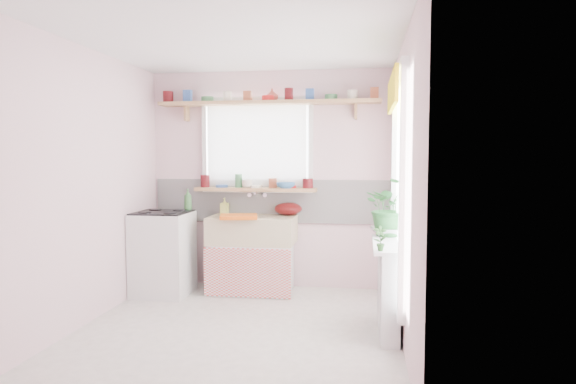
# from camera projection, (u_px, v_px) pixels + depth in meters

# --- Properties ---
(room) EXTENTS (3.20, 3.20, 3.20)m
(room) POSITION_uv_depth(u_px,v_px,m) (322.00, 171.00, 5.12)
(room) COLOR silver
(room) RESTS_ON ground
(sink_unit) EXTENTS (0.95, 0.65, 1.11)m
(sink_unit) POSITION_uv_depth(u_px,v_px,m) (252.00, 254.00, 5.74)
(sink_unit) COLOR white
(sink_unit) RESTS_ON ground
(cooker) EXTENTS (0.58, 0.58, 0.93)m
(cooker) POSITION_uv_depth(u_px,v_px,m) (163.00, 253.00, 5.63)
(cooker) COLOR white
(cooker) RESTS_ON ground
(radiator_ledge) EXTENTS (0.22, 0.95, 0.78)m
(radiator_ledge) POSITION_uv_depth(u_px,v_px,m) (388.00, 286.00, 4.45)
(radiator_ledge) COLOR white
(radiator_ledge) RESTS_ON ground
(windowsill) EXTENTS (1.40, 0.22, 0.04)m
(windowsill) POSITION_uv_depth(u_px,v_px,m) (256.00, 189.00, 5.87)
(windowsill) COLOR tan
(windowsill) RESTS_ON room
(pine_shelf) EXTENTS (2.52, 0.24, 0.04)m
(pine_shelf) POSITION_uv_depth(u_px,v_px,m) (268.00, 103.00, 5.77)
(pine_shelf) COLOR tan
(pine_shelf) RESTS_ON room
(shelf_crockery) EXTENTS (2.47, 0.11, 0.12)m
(shelf_crockery) POSITION_uv_depth(u_px,v_px,m) (268.00, 96.00, 5.76)
(shelf_crockery) COLOR #590F14
(shelf_crockery) RESTS_ON pine_shelf
(sill_crockery) EXTENTS (1.35, 0.11, 0.12)m
(sill_crockery) POSITION_uv_depth(u_px,v_px,m) (254.00, 183.00, 5.87)
(sill_crockery) COLOR #590F14
(sill_crockery) RESTS_ON windowsill
(dish_tray) EXTENTS (0.45, 0.38, 0.04)m
(dish_tray) POSITION_uv_depth(u_px,v_px,m) (239.00, 217.00, 5.53)
(dish_tray) COLOR orange
(dish_tray) RESTS_ON sink_unit
(colander) EXTENTS (0.42, 0.42, 0.14)m
(colander) POSITION_uv_depth(u_px,v_px,m) (288.00, 209.00, 5.85)
(colander) COLOR #510D0E
(colander) RESTS_ON sink_unit
(jade_plant) EXTENTS (0.55, 0.49, 0.55)m
(jade_plant) POSITION_uv_depth(u_px,v_px,m) (391.00, 207.00, 4.79)
(jade_plant) COLOR #29682F
(jade_plant) RESTS_ON radiator_ledge
(fruit_bowl) EXTENTS (0.32, 0.32, 0.08)m
(fruit_bowl) POSITION_uv_depth(u_px,v_px,m) (388.00, 231.00, 4.81)
(fruit_bowl) COLOR silver
(fruit_bowl) RESTS_ON radiator_ledge
(herb_pot) EXTENTS (0.11, 0.08, 0.20)m
(herb_pot) POSITION_uv_depth(u_px,v_px,m) (380.00, 238.00, 4.03)
(herb_pot) COLOR #2C5C25
(herb_pot) RESTS_ON radiator_ledge
(soap_bottle_sink) EXTENTS (0.09, 0.09, 0.19)m
(soap_bottle_sink) POSITION_uv_depth(u_px,v_px,m) (225.00, 206.00, 5.96)
(soap_bottle_sink) COLOR #D3D65F
(soap_bottle_sink) RESTS_ON sink_unit
(sill_cup) EXTENTS (0.15, 0.15, 0.09)m
(sill_cup) POSITION_uv_depth(u_px,v_px,m) (247.00, 184.00, 5.86)
(sill_cup) COLOR silver
(sill_cup) RESTS_ON windowsill
(sill_bowl) EXTENTS (0.22, 0.22, 0.07)m
(sill_bowl) POSITION_uv_depth(u_px,v_px,m) (286.00, 185.00, 5.75)
(sill_bowl) COLOR teal
(sill_bowl) RESTS_ON windowsill
(shelf_vase) EXTENTS (0.18, 0.18, 0.15)m
(shelf_vase) POSITION_uv_depth(u_px,v_px,m) (272.00, 95.00, 5.82)
(shelf_vase) COLOR #9E3C30
(shelf_vase) RESTS_ON pine_shelf
(cooker_bottle) EXTENTS (0.10, 0.11, 0.24)m
(cooker_bottle) POSITION_uv_depth(u_px,v_px,m) (188.00, 199.00, 5.76)
(cooker_bottle) COLOR #38713B
(cooker_bottle) RESTS_ON cooker
(fruit) EXTENTS (0.20, 0.14, 0.10)m
(fruit) POSITION_uv_depth(u_px,v_px,m) (388.00, 225.00, 4.81)
(fruit) COLOR orange
(fruit) RESTS_ON fruit_bowl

